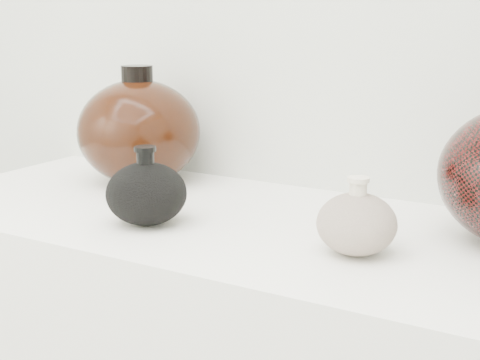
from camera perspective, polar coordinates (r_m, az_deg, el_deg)
The scene contains 3 objects.
black_gourd_vase at distance 1.08m, azimuth -7.99°, elevation -1.10°, with size 0.15×0.15×0.13m.
cream_gourd_vase at distance 0.95m, azimuth 9.92°, elevation -3.65°, with size 0.15×0.15×0.11m.
left_round_pot at distance 1.35m, azimuth -8.61°, elevation 4.14°, with size 0.30×0.30×0.24m.
Camera 1 is at (0.55, 0.03, 1.22)m, focal length 50.00 mm.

